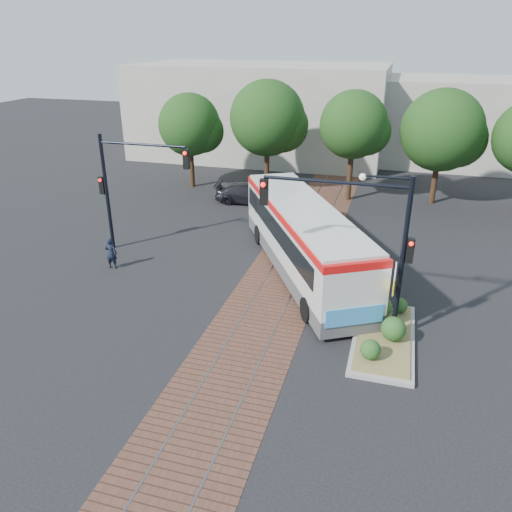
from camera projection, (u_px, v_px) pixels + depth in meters
The scene contains 10 objects.
ground at pixel (266, 309), 20.65m from camera, with size 120.00×120.00×0.00m, color black.
trackbed at pixel (288, 269), 24.15m from camera, with size 3.60×40.00×0.02m.
tree_row at pixel (350, 126), 32.75m from camera, with size 26.40×5.60×7.67m.
warehouses at pixel (345, 115), 44.43m from camera, with size 40.00×13.00×8.00m.
city_bus at pixel (303, 236), 23.22m from camera, with size 8.21×11.91×3.27m.
traffic_island at pixel (385, 331), 18.50m from camera, with size 2.20×5.20×1.13m.
signal_pole_main at pixel (368, 232), 17.26m from camera, with size 5.49×0.46×6.00m.
signal_pole_left at pixel (125, 178), 24.70m from camera, with size 4.99×0.34×6.00m.
officer at pixel (111, 253), 23.96m from camera, with size 0.56×0.37×1.55m, color black.
parked_car at pixel (249, 194), 33.32m from camera, with size 1.82×4.47×1.30m, color black.
Camera 1 is at (4.61, -17.36, 10.43)m, focal length 35.00 mm.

